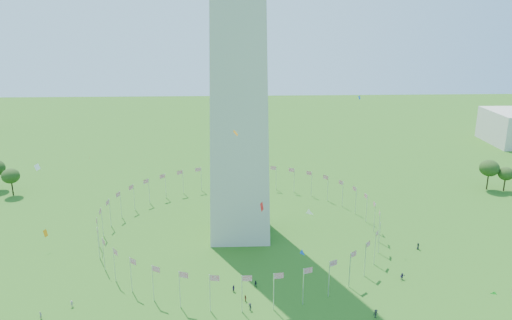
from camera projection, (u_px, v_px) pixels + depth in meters
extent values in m
cylinder|color=silver|center=(375.00, 218.00, 147.94)|extent=(0.24, 0.24, 9.00)
cylinder|color=silver|center=(367.00, 209.00, 154.56)|extent=(0.24, 0.24, 9.00)
cylinder|color=silver|center=(356.00, 201.00, 160.94)|extent=(0.24, 0.24, 9.00)
cylinder|color=silver|center=(343.00, 194.00, 166.86)|extent=(0.24, 0.24, 9.00)
cylinder|color=silver|center=(328.00, 188.00, 172.17)|extent=(0.24, 0.24, 9.00)
cylinder|color=silver|center=(311.00, 184.00, 176.69)|extent=(0.24, 0.24, 9.00)
cylinder|color=silver|center=(294.00, 180.00, 180.29)|extent=(0.24, 0.24, 9.00)
cylinder|color=silver|center=(276.00, 178.00, 182.85)|extent=(0.24, 0.24, 9.00)
cylinder|color=silver|center=(258.00, 177.00, 184.31)|extent=(0.24, 0.24, 9.00)
cylinder|color=silver|center=(239.00, 176.00, 184.61)|extent=(0.24, 0.24, 9.00)
cylinder|color=silver|center=(220.00, 177.00, 183.75)|extent=(0.24, 0.24, 9.00)
cylinder|color=silver|center=(201.00, 179.00, 181.75)|extent=(0.24, 0.24, 9.00)
cylinder|color=silver|center=(183.00, 182.00, 178.68)|extent=(0.24, 0.24, 9.00)
cylinder|color=silver|center=(166.00, 186.00, 174.63)|extent=(0.24, 0.24, 9.00)
cylinder|color=silver|center=(149.00, 191.00, 169.71)|extent=(0.24, 0.24, 9.00)
cylinder|color=silver|center=(134.00, 197.00, 164.08)|extent=(0.24, 0.24, 9.00)
cylinder|color=silver|center=(121.00, 205.00, 157.92)|extent=(0.24, 0.24, 9.00)
cylinder|color=silver|center=(110.00, 213.00, 151.40)|extent=(0.24, 0.24, 9.00)
cylinder|color=silver|center=(102.00, 222.00, 144.73)|extent=(0.24, 0.24, 9.00)
cylinder|color=silver|center=(98.00, 232.00, 138.11)|extent=(0.24, 0.24, 9.00)
cylinder|color=silver|center=(98.00, 243.00, 131.74)|extent=(0.24, 0.24, 9.00)
cylinder|color=silver|center=(104.00, 254.00, 125.81)|extent=(0.24, 0.24, 9.00)
cylinder|color=silver|center=(114.00, 265.00, 120.50)|extent=(0.24, 0.24, 9.00)
cylinder|color=silver|center=(131.00, 275.00, 115.98)|extent=(0.24, 0.24, 9.00)
cylinder|color=silver|center=(153.00, 283.00, 112.39)|extent=(0.24, 0.24, 9.00)
cylinder|color=silver|center=(180.00, 289.00, 109.82)|extent=(0.24, 0.24, 9.00)
cylinder|color=silver|center=(210.00, 293.00, 108.36)|extent=(0.24, 0.24, 9.00)
cylinder|color=silver|center=(242.00, 294.00, 108.06)|extent=(0.24, 0.24, 9.00)
cylinder|color=silver|center=(274.00, 292.00, 108.92)|extent=(0.24, 0.24, 9.00)
cylinder|color=silver|center=(303.00, 287.00, 110.92)|extent=(0.24, 0.24, 9.00)
cylinder|color=silver|center=(329.00, 279.00, 113.99)|extent=(0.24, 0.24, 9.00)
cylinder|color=silver|center=(350.00, 270.00, 118.05)|extent=(0.24, 0.24, 9.00)
cylinder|color=silver|center=(365.00, 260.00, 122.96)|extent=(0.24, 0.24, 9.00)
cylinder|color=silver|center=(375.00, 249.00, 128.59)|extent=(0.24, 0.24, 9.00)
cylinder|color=silver|center=(379.00, 238.00, 134.75)|extent=(0.24, 0.24, 9.00)
cylinder|color=silver|center=(379.00, 227.00, 141.27)|extent=(0.24, 0.24, 9.00)
imported|color=#2F1745|center=(234.00, 288.00, 117.11)|extent=(1.04, 1.03, 1.69)
imported|color=#252525|center=(250.00, 307.00, 109.80)|extent=(1.17, 1.30, 1.75)
imported|color=maroon|center=(245.00, 298.00, 113.14)|extent=(0.69, 0.83, 1.57)
imported|color=gray|center=(72.00, 304.00, 111.12)|extent=(1.01, 1.10, 1.50)
imported|color=black|center=(256.00, 284.00, 118.94)|extent=(0.85, 0.67, 1.74)
imported|color=gray|center=(41.00, 315.00, 106.61)|extent=(0.50, 0.70, 1.80)
imported|color=#2F1848|center=(402.00, 276.00, 122.43)|extent=(1.72, 1.29, 1.71)
imported|color=black|center=(376.00, 314.00, 107.06)|extent=(1.43, 1.03, 1.99)
imported|color=black|center=(418.00, 246.00, 137.85)|extent=(0.94, 1.10, 1.91)
plane|color=white|center=(309.00, 212.00, 107.41)|extent=(1.41, 1.86, 2.10)
plane|color=white|center=(37.00, 167.00, 99.24)|extent=(0.47, 1.42, 1.49)
plane|color=red|center=(89.00, 158.00, 145.46)|extent=(0.39, 1.59, 1.63)
plane|color=#CC2699|center=(244.00, 168.00, 135.15)|extent=(1.31, 0.34, 1.33)
plane|color=orange|center=(236.00, 133.00, 110.50)|extent=(1.72, 1.02, 1.38)
plane|color=green|center=(494.00, 293.00, 96.86)|extent=(1.59, 0.90, 1.33)
plane|color=blue|center=(359.00, 98.00, 139.95)|extent=(0.92, 0.92, 1.25)
plane|color=#CC2699|center=(511.00, 292.00, 96.29)|extent=(0.45, 1.51, 1.44)
plane|color=blue|center=(302.00, 253.00, 125.45)|extent=(1.23, 1.30, 1.74)
plane|color=red|center=(262.00, 207.00, 116.45)|extent=(1.80, 1.48, 2.10)
plane|color=orange|center=(46.00, 233.00, 136.41)|extent=(1.74, 1.66, 2.00)
ellipsoid|color=#2F511B|center=(12.00, 182.00, 177.07)|extent=(6.23, 6.23, 9.73)
ellipsoid|color=#2F511B|center=(488.00, 175.00, 182.76)|extent=(7.07, 7.07, 11.04)
ellipsoid|color=#2F511B|center=(505.00, 179.00, 181.59)|extent=(5.66, 5.66, 8.84)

